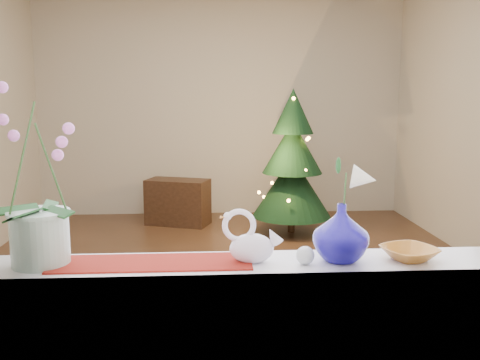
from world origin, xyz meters
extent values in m
plane|color=#3E2919|center=(0.00, 0.00, 0.00)|extent=(5.00, 5.00, 0.00)
cube|color=beige|center=(0.00, 2.50, 1.35)|extent=(4.50, 0.10, 2.70)
cube|color=beige|center=(0.00, -2.50, 1.35)|extent=(4.50, 0.10, 2.70)
cube|color=white|center=(0.00, -2.37, 0.90)|extent=(2.20, 0.26, 0.04)
cube|color=maroon|center=(-0.38, -2.37, 0.92)|extent=(0.70, 0.20, 0.01)
imported|color=#100970|center=(0.29, -2.38, 1.04)|extent=(0.28, 0.28, 0.24)
sphere|color=silver|center=(0.16, -2.41, 0.95)|extent=(0.07, 0.07, 0.06)
imported|color=#B06E26|center=(0.54, -2.38, 0.94)|extent=(0.21, 0.21, 0.04)
cube|color=black|center=(-0.53, 1.92, 0.26)|extent=(0.78, 0.57, 0.53)
camera|label=1|loc=(-0.18, -4.19, 1.51)|focal=40.00mm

